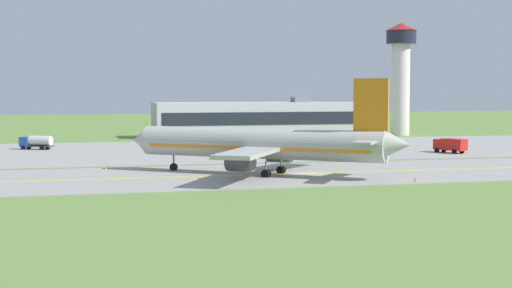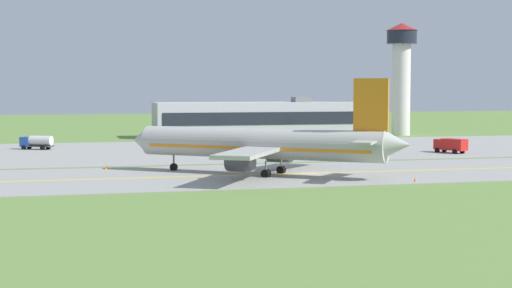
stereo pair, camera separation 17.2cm
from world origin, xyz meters
name	(u,v)px [view 2 (the right image)]	position (x,y,z in m)	size (l,w,h in m)	color
ground_plane	(308,174)	(0.00, 0.00, 0.00)	(500.00, 500.00, 0.00)	olive
taxiway_strip	(308,174)	(0.00, 0.00, 0.05)	(240.00, 28.00, 0.10)	gray
apron_pad	(290,149)	(10.00, 42.00, 0.05)	(140.00, 52.00, 0.10)	gray
taxiway_centreline	(308,173)	(0.00, 0.00, 0.11)	(220.00, 0.60, 0.01)	yellow
airplane_lead	(263,144)	(-6.25, -0.18, 4.13)	(33.44, 29.25, 12.70)	#ADADA8
service_truck_baggage	(37,142)	(-36.19, 51.41, 1.53)	(6.26, 4.61, 2.65)	#264CA5
service_truck_fuel	(341,148)	(13.14, 22.82, 1.53)	(2.98, 6.22, 2.60)	#264CA5
service_truck_catering	(451,145)	(34.54, 25.58, 1.53)	(4.32, 6.31, 2.60)	red
terminal_building	(261,119)	(14.27, 80.48, 4.07)	(50.07, 11.30, 9.30)	#B2B2B7
control_tower	(401,68)	(48.38, 76.96, 16.27)	(7.60, 7.60, 27.01)	silver
traffic_cone_near_edge	(415,180)	(9.91, -11.94, 0.30)	(0.44, 0.44, 0.60)	orange
traffic_cone_mid_edge	(106,168)	(-25.97, 11.58, 0.30)	(0.44, 0.44, 0.60)	orange
traffic_cone_far_edge	(107,168)	(-25.74, 12.13, 0.30)	(0.44, 0.44, 0.60)	orange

